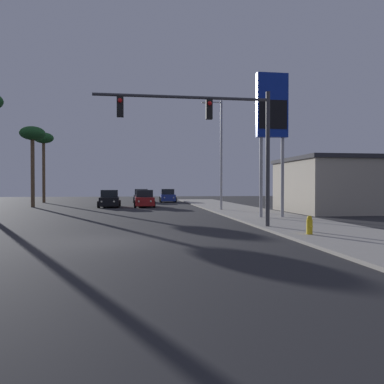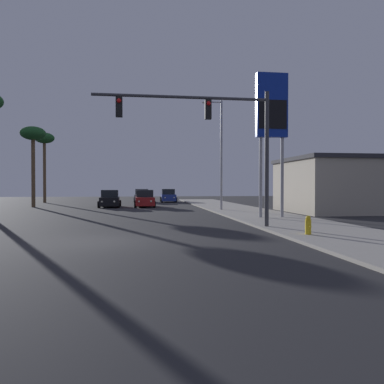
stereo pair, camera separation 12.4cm
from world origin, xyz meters
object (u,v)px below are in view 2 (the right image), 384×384
(fire_hydrant, at_px, (308,225))
(palm_tree_far, at_px, (44,142))
(car_red, at_px, (145,199))
(street_lamp, at_px, (220,149))
(car_black, at_px, (110,199))
(car_blue, at_px, (168,196))
(gas_station_sign, at_px, (272,113))
(car_grey, at_px, (142,196))
(traffic_light_mast, at_px, (217,129))
(palm_tree_mid, at_px, (33,137))

(fire_hydrant, bearing_deg, palm_tree_far, 118.38)
(car_red, distance_m, street_lamp, 10.24)
(car_black, xyz_separation_m, car_blue, (6.54, 10.84, 0.00))
(car_blue, xyz_separation_m, street_lamp, (2.93, -17.82, 4.36))
(gas_station_sign, bearing_deg, car_blue, 100.09)
(car_black, height_order, car_red, same)
(car_red, bearing_deg, palm_tree_far, -42.88)
(car_grey, xyz_separation_m, palm_tree_far, (-11.93, 0.23, 6.75))
(car_black, height_order, traffic_light_mast, traffic_light_mast)
(car_red, relative_size, traffic_light_mast, 0.52)
(car_red, height_order, traffic_light_mast, traffic_light_mast)
(car_black, relative_size, gas_station_sign, 0.48)
(car_blue, height_order, gas_station_sign, gas_station_sign)
(car_grey, height_order, street_lamp, street_lamp)
(traffic_light_mast, relative_size, palm_tree_far, 0.97)
(car_grey, xyz_separation_m, gas_station_sign, (7.92, -25.49, 5.86))
(car_black, height_order, car_blue, same)
(car_blue, height_order, palm_tree_mid, palm_tree_mid)
(gas_station_sign, bearing_deg, traffic_light_mast, -131.55)
(street_lamp, relative_size, gas_station_sign, 1.00)
(car_blue, xyz_separation_m, palm_tree_far, (-15.29, 0.12, 6.75))
(car_black, height_order, palm_tree_far, palm_tree_far)
(car_blue, relative_size, car_red, 1.00)
(car_grey, relative_size, traffic_light_mast, 0.52)
(car_red, distance_m, fire_hydrant, 23.89)
(car_red, xyz_separation_m, gas_station_sign, (7.70, -14.77, 5.86))
(gas_station_sign, bearing_deg, street_lamp, 101.80)
(palm_tree_far, bearing_deg, car_grey, -1.10)
(car_black, xyz_separation_m, car_grey, (3.18, 10.73, 0.00))
(car_black, bearing_deg, car_blue, -123.31)
(street_lamp, bearing_deg, car_red, 131.00)
(car_grey, bearing_deg, car_red, 92.25)
(car_grey, xyz_separation_m, palm_tree_mid, (-10.57, -9.77, 6.05))
(palm_tree_far, bearing_deg, traffic_light_mast, -63.63)
(car_grey, bearing_deg, traffic_light_mast, 97.40)
(car_blue, distance_m, traffic_light_mast, 30.99)
(car_grey, height_order, traffic_light_mast, traffic_light_mast)
(car_blue, xyz_separation_m, traffic_light_mast, (0.01, -30.73, 4.02))
(car_grey, height_order, car_red, same)
(car_grey, xyz_separation_m, car_red, (0.21, -10.72, 0.00))
(car_blue, xyz_separation_m, car_grey, (-3.36, -0.11, 0.00))
(car_blue, distance_m, fire_hydrant, 34.03)
(fire_hydrant, xyz_separation_m, palm_tree_mid, (-17.02, 24.02, 6.32))
(car_grey, height_order, gas_station_sign, gas_station_sign)
(palm_tree_far, bearing_deg, street_lamp, -44.57)
(car_blue, distance_m, car_red, 11.28)
(car_black, distance_m, fire_hydrant, 24.99)
(palm_tree_far, height_order, palm_tree_mid, palm_tree_far)
(traffic_light_mast, relative_size, gas_station_sign, 0.93)
(car_blue, relative_size, street_lamp, 0.48)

